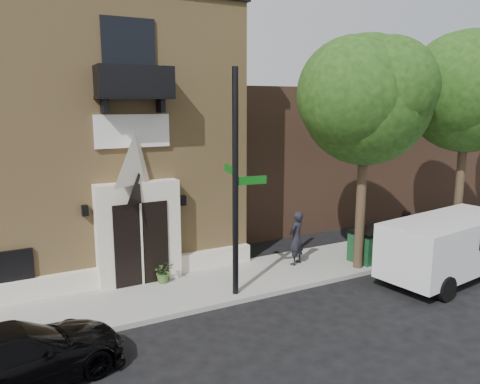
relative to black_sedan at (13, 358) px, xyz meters
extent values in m
plane|color=black|center=(4.85, 1.41, -0.66)|extent=(120.00, 120.00, 0.00)
cube|color=gray|center=(5.85, 2.91, -0.59)|extent=(42.00, 3.00, 0.15)
cube|color=#A98550|center=(1.85, 9.41, 3.84)|extent=(12.00, 10.00, 9.00)
cube|color=black|center=(1.85, 9.41, 8.49)|extent=(12.20, 10.20, 0.30)
cube|color=silver|center=(1.85, 4.29, -0.21)|extent=(12.00, 0.30, 0.60)
cube|color=silver|center=(3.85, 4.16, 1.09)|extent=(2.60, 0.55, 3.20)
pyramid|color=silver|center=(3.85, 4.16, 3.44)|extent=(2.60, 0.55, 1.50)
cube|color=black|center=(3.85, 3.87, 0.79)|extent=(1.70, 0.06, 2.60)
cube|color=silver|center=(3.85, 3.83, 0.79)|extent=(0.06, 0.04, 2.60)
cube|color=white|center=(3.85, 4.35, 4.24)|extent=(2.30, 0.10, 1.00)
cube|color=black|center=(3.85, 3.96, 5.24)|extent=(2.20, 0.90, 0.10)
cube|color=black|center=(3.85, 3.53, 5.69)|extent=(2.20, 0.06, 0.90)
cube|color=black|center=(2.80, 3.96, 5.69)|extent=(0.06, 0.90, 0.90)
cube|color=black|center=(4.90, 3.96, 5.69)|extent=(0.06, 0.90, 0.90)
cube|color=black|center=(3.85, 4.38, 6.44)|extent=(1.60, 0.08, 2.20)
cube|color=black|center=(0.25, 4.36, 0.49)|extent=(1.10, 0.10, 1.00)
cube|color=red|center=(0.25, 4.39, 0.49)|extent=(0.85, 0.06, 0.75)
cube|color=black|center=(2.30, 4.29, 1.94)|extent=(0.18, 0.18, 0.32)
cube|color=black|center=(5.40, 4.29, 1.94)|extent=(0.18, 0.18, 0.32)
cube|color=brown|center=(16.85, 10.41, 2.54)|extent=(18.00, 8.00, 6.40)
cylinder|color=#38281C|center=(10.85, 1.86, 1.59)|extent=(0.32, 0.32, 4.20)
sphere|color=#18370F|center=(10.85, 1.86, 5.16)|extent=(4.20, 4.20, 4.20)
sphere|color=#18370F|center=(11.65, 2.16, 4.86)|extent=(3.36, 3.36, 3.36)
sphere|color=#18370F|center=(10.15, 1.66, 5.36)|extent=(3.57, 3.57, 3.57)
sphere|color=#18370F|center=(11.05, 1.16, 5.56)|extent=(3.15, 3.15, 3.15)
cylinder|color=#38281C|center=(15.85, 1.86, 1.70)|extent=(0.32, 0.32, 4.42)
sphere|color=#18370F|center=(15.85, 1.86, 5.49)|extent=(4.50, 4.50, 4.50)
sphere|color=#18370F|center=(16.65, 2.16, 5.19)|extent=(3.60, 3.60, 3.60)
sphere|color=#18370F|center=(15.15, 1.66, 5.69)|extent=(3.82, 3.82, 3.83)
imported|color=black|center=(0.00, 0.00, 0.00)|extent=(4.86, 2.78, 1.33)
cube|color=silver|center=(12.88, -0.10, 0.55)|extent=(5.27, 2.67, 1.72)
cube|color=silver|center=(14.89, 0.17, 0.04)|extent=(1.27, 2.14, 0.71)
cylinder|color=black|center=(11.41, -1.26, -0.28)|extent=(0.79, 0.35, 0.77)
cylinder|color=black|center=(11.15, 0.64, -0.28)|extent=(0.79, 0.35, 0.77)
cylinder|color=black|center=(14.36, 1.07, -0.28)|extent=(0.79, 0.35, 0.77)
cylinder|color=black|center=(6.06, 1.84, 2.77)|extent=(0.18, 0.18, 6.57)
cube|color=#0B5411|center=(6.55, 1.76, 2.88)|extent=(0.93, 0.18, 0.24)
cube|color=#0B5411|center=(6.13, 2.32, 3.16)|extent=(0.18, 0.93, 0.24)
cylinder|color=#9F0E08|center=(11.31, 1.94, -0.47)|extent=(0.40, 0.40, 0.09)
cylinder|color=#9F0E08|center=(11.31, 1.94, -0.12)|extent=(0.29, 0.29, 0.61)
sphere|color=#9F0E08|center=(11.31, 1.94, 0.21)|extent=(0.29, 0.29, 0.29)
cylinder|color=#9F0E08|center=(11.31, 1.94, -0.07)|extent=(0.50, 0.13, 0.13)
cube|color=#0F371B|center=(11.89, 2.24, 0.01)|extent=(1.81, 1.16, 1.04)
cube|color=black|center=(11.89, 2.24, 0.57)|extent=(1.86, 1.22, 0.11)
imported|color=#476A30|center=(4.47, 3.70, -0.15)|extent=(0.68, 0.60, 0.72)
imported|color=black|center=(9.13, 3.13, 0.44)|extent=(0.82, 0.71, 1.90)
imported|color=#332723|center=(13.89, 2.63, 0.25)|extent=(0.60, 0.76, 1.52)
camera|label=1|loc=(-0.02, -9.81, 5.08)|focal=35.00mm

